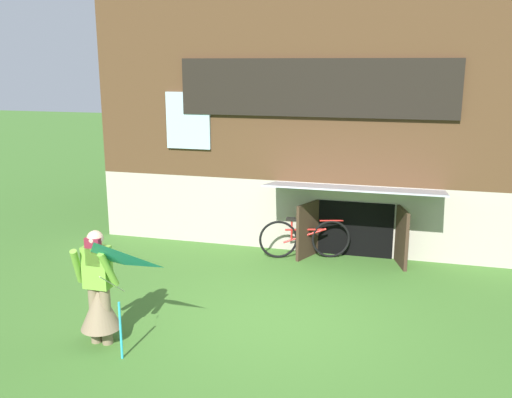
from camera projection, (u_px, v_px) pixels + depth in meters
name	position (u px, v px, depth m)	size (l,w,h in m)	color
ground_plane	(276.00, 317.00, 8.11)	(60.00, 60.00, 0.00)	#3D6B28
log_house	(332.00, 111.00, 12.60)	(8.73, 5.98, 5.06)	#ADA393
person	(99.00, 297.00, 7.21)	(0.61, 0.52, 1.53)	#7F6B51
kite	(96.00, 273.00, 6.51)	(0.88, 0.93, 1.46)	#2DB2CC
bicycle_red	(304.00, 238.00, 10.50)	(1.65, 0.53, 0.78)	black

